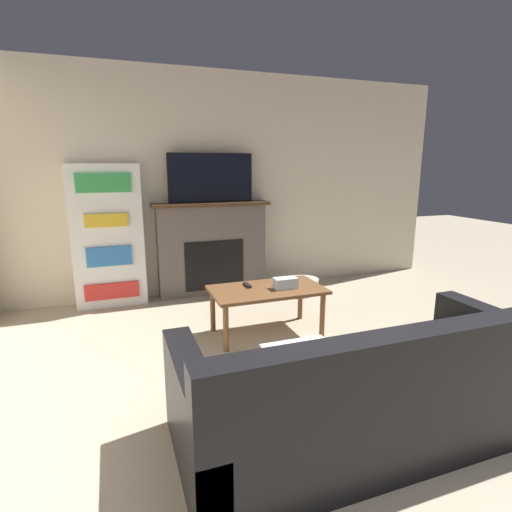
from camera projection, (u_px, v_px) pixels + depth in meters
name	position (u px, v px, depth m)	size (l,w,h in m)	color
wall_back	(222.00, 185.00, 5.00)	(6.13, 0.06, 2.70)	beige
fireplace	(212.00, 248.00, 4.99)	(1.44, 0.28, 1.15)	#605651
tv	(211.00, 178.00, 4.77)	(1.03, 0.03, 0.58)	black
couch	(368.00, 393.00, 2.37)	(2.25, 0.95, 0.81)	black
coffee_table	(267.00, 294.00, 3.79)	(1.07, 0.59, 0.46)	brown
tissue_box	(285.00, 283.00, 3.77)	(0.22, 0.12, 0.10)	silver
remote_control	(247.00, 285.00, 3.83)	(0.04, 0.15, 0.02)	black
bookshelf	(108.00, 236.00, 4.51)	(0.77, 0.29, 1.61)	white
storage_basket	(303.00, 286.00, 5.08)	(0.38, 0.38, 0.19)	#BCB29E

